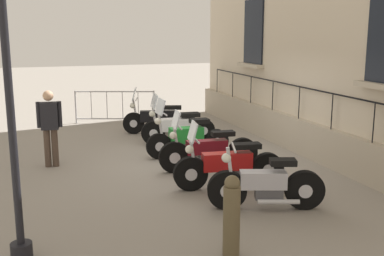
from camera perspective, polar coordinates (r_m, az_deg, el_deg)
name	(u,v)px	position (r m, az deg, el deg)	size (l,w,h in m)	color
ground_plane	(202,162)	(10.79, 1.18, -4.08)	(60.00, 60.00, 0.00)	gray
building_facade	(319,2)	(11.71, 15.03, 14.45)	(0.82, 12.46, 7.40)	beige
motorcycle_black	(159,119)	(13.63, -4.03, 1.04)	(2.05, 0.82, 1.33)	black
motorcycle_white	(178,127)	(12.42, -1.74, 0.11)	(1.97, 0.73, 1.33)	black
motorcycle_green	(187,138)	(11.12, -0.62, -1.20)	(2.03, 0.67, 1.40)	black
motorcycle_maroon	(208,151)	(10.06, 1.92, -2.77)	(2.17, 0.56, 1.31)	black
motorcycle_red	(228,166)	(8.96, 4.39, -4.60)	(2.14, 0.64, 1.30)	black
motorcycle_silver	(265,186)	(8.01, 8.80, -6.89)	(1.89, 0.85, 1.08)	black
crowd_barrier	(115,106)	(15.26, -9.27, 2.65)	(2.40, 0.86, 1.05)	#B7B7BF
bollard	(232,216)	(6.33, 4.78, -10.47)	(0.23, 0.23, 1.11)	brown
pedestrian_standing	(50,124)	(10.66, -16.73, 0.46)	(0.53, 0.26, 1.68)	#47382D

